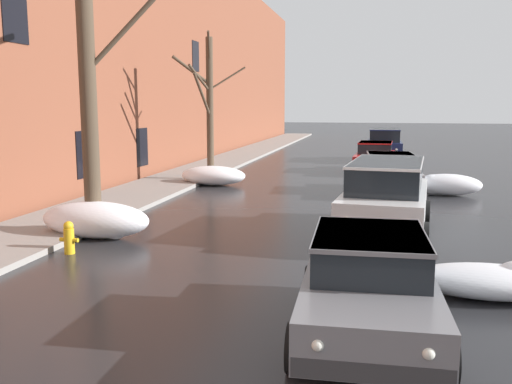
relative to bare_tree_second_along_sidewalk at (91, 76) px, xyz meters
name	(u,v)px	position (x,y,z in m)	size (l,w,h in m)	color
left_sidewalk_slab	(151,189)	(-1.56, 7.07, -3.75)	(2.73, 80.00, 0.13)	gray
brick_townhouse_facade	(99,30)	(-3.42, 7.07, 2.03)	(0.63, 80.00, 11.71)	brown
snow_bank_near_corner_left	(212,176)	(0.24, 8.94, -3.45)	(2.59, 1.37, 0.76)	white
snow_bank_along_left_kerb	(444,185)	(8.96, 8.21, -3.44)	(2.35, 1.00, 0.76)	white
snow_bank_mid_block_left	(97,220)	(0.10, -0.20, -3.39)	(2.70, 1.19, 0.87)	white
snow_bank_near_corner_right	(495,281)	(8.58, -2.66, -3.55)	(2.61, 1.20, 0.62)	white
bare_tree_second_along_sidewalk	(91,76)	(0.00, 0.00, 0.00)	(1.91, 3.64, 7.15)	#4C3D2D
bare_tree_mid_block	(209,105)	(-0.10, 9.68, -0.68)	(2.64, 2.15, 5.94)	#4C3D2D
sedan_grey_approaching_near_lane	(369,283)	(6.55, -4.68, -3.07)	(2.04, 3.98, 1.42)	slate
suv_white_parked_kerbside_close	(386,195)	(6.86, 1.55, -2.83)	(2.40, 4.88, 1.82)	silver
sedan_silver_parked_kerbside_mid	(390,172)	(7.11, 8.41, -3.07)	(2.24, 4.10, 1.42)	#B7B7BC
sedan_red_parked_far_down_block	(375,156)	(6.53, 14.73, -3.07)	(2.09, 4.38, 1.42)	red
suv_darkblue_queued_behind_truck	(384,144)	(7.00, 20.24, -2.83)	(2.09, 4.27, 1.82)	navy
fire_hydrant	(69,237)	(0.23, -1.67, -3.46)	(0.42, 0.22, 0.71)	gold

